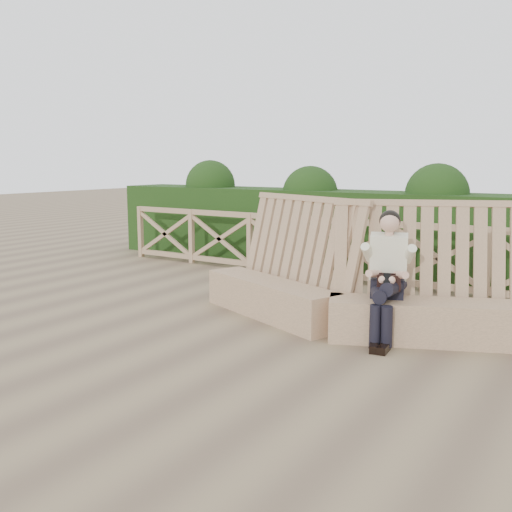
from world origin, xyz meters
The scene contains 5 objects.
ground centered at (0.00, 0.00, 0.00)m, with size 60.00×60.00×0.00m, color brown.
bench centered at (0.99, 1.02, 0.41)m, with size 4.38×1.59×1.62m.
woman centered at (1.59, 0.79, 0.81)m, with size 0.55×0.95×1.50m.
guardrail centered at (0.00, 3.50, 0.55)m, with size 10.10×0.09×1.10m.
hedge centered at (0.00, 4.70, 0.75)m, with size 12.00×1.20×1.50m, color black.
Camera 1 is at (3.85, -5.39, 2.05)m, focal length 40.00 mm.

